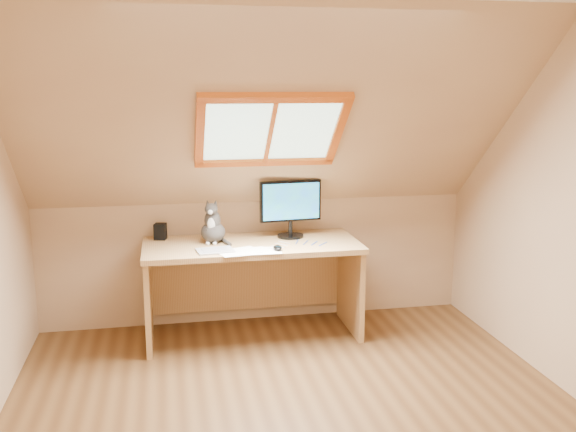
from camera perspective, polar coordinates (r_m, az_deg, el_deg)
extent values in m
plane|color=brown|center=(3.92, 1.20, -17.97)|extent=(3.50, 3.50, 0.00)
cube|color=tan|center=(1.88, 12.93, -11.71)|extent=(3.50, 0.02, 2.40)
cube|color=tan|center=(5.32, -2.78, -3.98)|extent=(3.50, 0.02, 1.00)
cube|color=tan|center=(4.37, -1.45, 8.57)|extent=(3.50, 1.56, 1.41)
cube|color=#B2E0CC|center=(4.45, -1.61, 7.73)|extent=(0.90, 0.53, 0.48)
cube|color=#CA5413|center=(4.45, -1.61, 7.73)|extent=(1.02, 0.64, 0.59)
cube|color=tan|center=(4.90, -3.24, -2.63)|extent=(1.64, 0.72, 0.04)
cube|color=tan|center=(4.97, -12.31, -7.19)|extent=(0.04, 0.64, 0.71)
cube|color=tan|center=(5.16, 5.56, -6.22)|extent=(0.04, 0.64, 0.71)
cube|color=tan|center=(5.31, -3.68, -5.67)|extent=(1.54, 0.03, 0.49)
cylinder|color=black|center=(5.06, 0.22, -1.79)|extent=(0.21, 0.21, 0.02)
cylinder|color=black|center=(5.05, 0.22, -1.06)|extent=(0.03, 0.03, 0.11)
cube|color=black|center=(5.01, 0.22, 1.35)|extent=(0.49, 0.08, 0.32)
cube|color=blue|center=(4.98, 0.30, 1.30)|extent=(0.45, 0.05, 0.28)
ellipsoid|color=#3C3835|center=(4.92, -6.68, -1.43)|extent=(0.23, 0.26, 0.16)
ellipsoid|color=#3C3835|center=(4.89, -6.73, -0.41)|extent=(0.15, 0.15, 0.17)
ellipsoid|color=silver|center=(4.84, -6.84, -0.75)|extent=(0.07, 0.05, 0.10)
ellipsoid|color=#3C3835|center=(4.83, -6.84, 0.62)|extent=(0.12, 0.11, 0.09)
sphere|color=silver|center=(4.79, -6.92, 0.35)|extent=(0.04, 0.04, 0.04)
cone|color=#3C3835|center=(4.84, -7.17, 1.18)|extent=(0.05, 0.05, 0.06)
cone|color=#3C3835|center=(4.83, -6.47, 1.17)|extent=(0.05, 0.05, 0.06)
cube|color=black|center=(5.08, -11.28, -1.36)|extent=(0.11, 0.11, 0.13)
cube|color=#B2B2B7|center=(4.67, -6.49, -3.07)|extent=(0.28, 0.22, 0.01)
ellipsoid|color=black|center=(4.67, -0.93, -2.85)|extent=(0.07, 0.11, 0.04)
cube|color=white|center=(4.64, -3.36, -3.18)|extent=(0.33, 0.27, 0.00)
cube|color=white|center=(4.64, -3.36, -3.17)|extent=(0.32, 0.24, 0.00)
cube|color=white|center=(4.64, -3.36, -3.15)|extent=(0.35, 0.30, 0.00)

